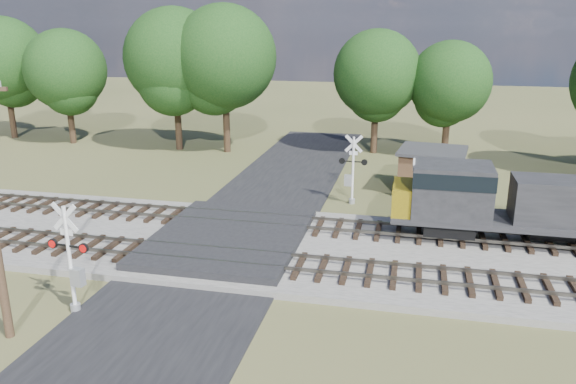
# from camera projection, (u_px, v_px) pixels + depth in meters

# --- Properties ---
(ground) EXTENTS (160.00, 160.00, 0.00)m
(ground) POSITION_uv_depth(u_px,v_px,m) (226.00, 249.00, 26.83)
(ground) COLOR #474D29
(ground) RESTS_ON ground
(ballast_bed) EXTENTS (140.00, 10.00, 0.30)m
(ballast_bed) POSITION_uv_depth(u_px,v_px,m) (441.00, 260.00, 25.14)
(ballast_bed) COLOR gray
(ballast_bed) RESTS_ON ground
(road) EXTENTS (7.00, 60.00, 0.08)m
(road) POSITION_uv_depth(u_px,v_px,m) (226.00, 248.00, 26.82)
(road) COLOR black
(road) RESTS_ON ground
(crossing_panel) EXTENTS (7.00, 9.00, 0.62)m
(crossing_panel) POSITION_uv_depth(u_px,v_px,m) (229.00, 239.00, 27.20)
(crossing_panel) COLOR #262628
(crossing_panel) RESTS_ON ground
(track_near) EXTENTS (140.00, 2.60, 0.33)m
(track_near) POSITION_uv_depth(u_px,v_px,m) (279.00, 263.00, 24.18)
(track_near) COLOR black
(track_near) RESTS_ON ballast_bed
(track_far) EXTENTS (140.00, 2.60, 0.33)m
(track_far) POSITION_uv_depth(u_px,v_px,m) (302.00, 224.00, 28.85)
(track_far) COLOR black
(track_far) RESTS_ON ballast_bed
(crossing_signal_near) EXTENTS (1.72, 0.39, 4.27)m
(crossing_signal_near) POSITION_uv_depth(u_px,v_px,m) (73.00, 268.00, 20.45)
(crossing_signal_near) COLOR silver
(crossing_signal_near) RESTS_ON ground
(crossing_signal_far) EXTENTS (1.68, 0.36, 4.18)m
(crossing_signal_far) POSITION_uv_depth(u_px,v_px,m) (351.00, 175.00, 33.08)
(crossing_signal_far) COLOR silver
(crossing_signal_far) RESTS_ON ground
(equipment_shed) EXTENTS (4.55, 4.55, 2.78)m
(equipment_shed) POSITION_uv_depth(u_px,v_px,m) (431.00, 170.00, 35.52)
(equipment_shed) COLOR #4A331F
(equipment_shed) RESTS_ON ground
(treeline) EXTENTS (79.78, 11.25, 11.93)m
(treeline) POSITION_uv_depth(u_px,v_px,m) (341.00, 71.00, 43.57)
(treeline) COLOR black
(treeline) RESTS_ON ground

